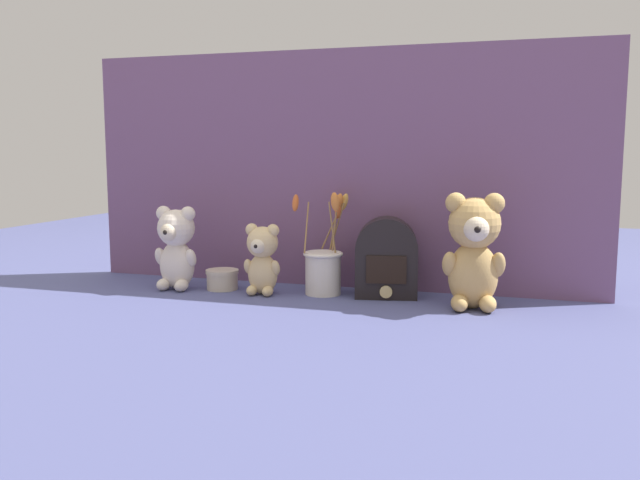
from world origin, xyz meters
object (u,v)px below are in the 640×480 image
teddy_bear_medium (176,246)px  vintage_radio (386,259)px  teddy_bear_large (474,249)px  teddy_bear_small (262,258)px  flower_vase (325,266)px  decorative_tin_tall (222,279)px

teddy_bear_medium → vintage_radio: (0.59, 0.08, -0.02)m
teddy_bear_large → teddy_bear_small: size_ratio=1.49×
flower_vase → decorative_tin_tall: 0.30m
flower_vase → teddy_bear_medium: bearing=-171.7°
teddy_bear_medium → vintage_radio: 0.59m
teddy_bear_large → teddy_bear_medium: (-0.82, -0.00, -0.03)m
teddy_bear_small → teddy_bear_medium: bearing=-178.3°
teddy_bear_small → teddy_bear_large: bearing=-0.5°
flower_vase → vintage_radio: bearing=5.4°
vintage_radio → teddy_bear_small: bearing=-168.1°
teddy_bear_medium → teddy_bear_large: bearing=0.2°
teddy_bear_large → vintage_radio: teddy_bear_large is taller
teddy_bear_medium → decorative_tin_tall: bearing=16.2°
flower_vase → teddy_bear_small: bearing=-161.8°
teddy_bear_small → decorative_tin_tall: 0.16m
vintage_radio → flower_vase: bearing=-174.6°
teddy_bear_large → decorative_tin_tall: (-0.70, 0.03, -0.12)m
teddy_bear_large → teddy_bear_small: 0.57m
teddy_bear_medium → teddy_bear_small: 0.26m
teddy_bear_small → decorative_tin_tall: (-0.13, 0.03, -0.07)m
teddy_bear_medium → flower_vase: (0.42, 0.06, -0.04)m
teddy_bear_medium → decorative_tin_tall: teddy_bear_medium is taller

